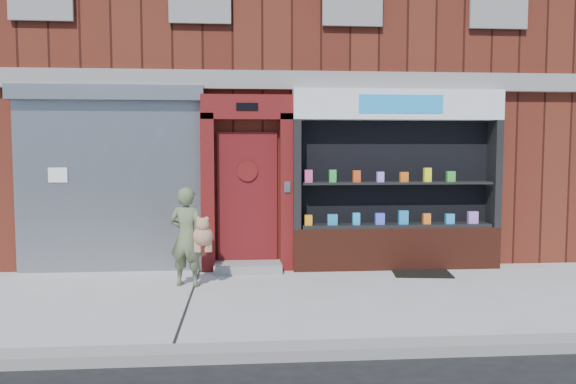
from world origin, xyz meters
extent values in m
plane|color=#9E9E99|center=(0.00, 0.00, 0.00)|extent=(80.00, 80.00, 0.00)
cube|color=gray|center=(0.00, -2.15, 0.06)|extent=(60.00, 0.30, 0.12)
cube|color=#4E1B11|center=(0.00, 6.00, 4.00)|extent=(12.00, 8.00, 8.00)
cube|color=gray|center=(0.00, 1.92, 3.15)|extent=(12.00, 0.16, 0.30)
cube|color=gray|center=(-3.00, 1.94, 1.40)|extent=(3.00, 0.10, 2.80)
cube|color=slate|center=(-3.00, 1.88, 2.92)|extent=(3.10, 0.30, 0.24)
cube|color=white|center=(-3.80, 1.88, 1.60)|extent=(0.30, 0.01, 0.24)
cube|color=#570F0F|center=(-1.40, 1.86, 1.30)|extent=(0.22, 0.28, 2.60)
cube|color=#570F0F|center=(-0.10, 1.86, 1.30)|extent=(0.22, 0.28, 2.60)
cube|color=#570F0F|center=(-0.75, 1.86, 2.70)|extent=(1.50, 0.28, 0.40)
cube|color=black|center=(-0.75, 1.71, 2.70)|extent=(0.35, 0.01, 0.12)
cube|color=#591011|center=(-0.75, 1.97, 1.20)|extent=(1.00, 0.06, 2.20)
cylinder|color=black|center=(-0.75, 1.93, 1.65)|extent=(0.28, 0.02, 0.28)
cylinder|color=#570F0F|center=(-0.75, 1.92, 1.65)|extent=(0.34, 0.02, 0.34)
cube|color=gray|center=(-0.75, 1.70, 0.07)|extent=(1.10, 0.55, 0.15)
cube|color=slate|center=(-0.10, 1.71, 1.40)|extent=(0.10, 0.02, 0.18)
cube|color=#531F13|center=(1.75, 1.80, 0.35)|extent=(3.50, 0.40, 0.70)
cube|color=black|center=(0.06, 1.80, 1.60)|extent=(0.12, 0.40, 1.80)
cube|color=black|center=(3.44, 1.80, 1.60)|extent=(0.12, 0.40, 1.80)
cube|color=black|center=(1.75, 1.99, 1.60)|extent=(3.30, 0.03, 1.80)
cube|color=black|center=(1.75, 1.80, 0.73)|extent=(3.20, 0.36, 0.06)
cube|color=black|center=(1.75, 1.80, 1.45)|extent=(3.20, 0.36, 0.04)
cube|color=white|center=(1.75, 1.80, 2.75)|extent=(3.50, 0.40, 0.50)
cube|color=#1B89CF|center=(1.75, 1.59, 2.75)|extent=(1.40, 0.01, 0.30)
cube|color=orange|center=(0.25, 1.72, 0.84)|extent=(0.12, 0.09, 0.17)
cube|color=teal|center=(0.65, 1.72, 0.85)|extent=(0.16, 0.09, 0.18)
cube|color=#2998CE|center=(1.05, 1.72, 0.86)|extent=(0.12, 0.09, 0.20)
cube|color=#4556ED|center=(1.45, 1.72, 0.86)|extent=(0.15, 0.09, 0.19)
cube|color=teal|center=(1.85, 1.72, 0.87)|extent=(0.16, 0.09, 0.23)
cube|color=orange|center=(2.25, 1.72, 0.85)|extent=(0.12, 0.09, 0.18)
cube|color=#2997CF|center=(2.65, 1.72, 0.84)|extent=(0.14, 0.09, 0.17)
cube|color=#AA72CE|center=(3.05, 1.72, 0.86)|extent=(0.16, 0.09, 0.20)
cube|color=#D5478D|center=(0.25, 1.72, 1.57)|extent=(0.13, 0.09, 0.21)
cube|color=green|center=(0.65, 1.72, 1.57)|extent=(0.11, 0.09, 0.21)
cube|color=#DA4517|center=(1.05, 1.72, 1.57)|extent=(0.12, 0.09, 0.19)
cube|color=#A684EE|center=(1.45, 1.72, 1.56)|extent=(0.11, 0.09, 0.17)
cube|color=orange|center=(1.85, 1.72, 1.55)|extent=(0.14, 0.09, 0.17)
cube|color=#F3F319|center=(2.25, 1.72, 1.59)|extent=(0.12, 0.09, 0.23)
cube|color=green|center=(2.65, 1.72, 1.56)|extent=(0.14, 0.09, 0.18)
imported|color=#5D6B46|center=(-1.65, 0.83, 0.73)|extent=(0.62, 0.50, 1.46)
sphere|color=#A87354|center=(-1.41, 0.68, 0.77)|extent=(0.29, 0.29, 0.29)
sphere|color=#A87354|center=(-1.41, 0.64, 0.94)|extent=(0.19, 0.19, 0.19)
sphere|color=#A87354|center=(-1.46, 0.64, 1.02)|extent=(0.07, 0.07, 0.07)
sphere|color=#A87354|center=(-1.35, 0.64, 1.02)|extent=(0.07, 0.07, 0.07)
cylinder|color=#A87354|center=(-1.50, 0.68, 0.62)|extent=(0.07, 0.07, 0.17)
cylinder|color=#A87354|center=(-1.31, 0.68, 0.62)|extent=(0.07, 0.07, 0.17)
cylinder|color=#A87354|center=(-1.46, 0.67, 0.62)|extent=(0.07, 0.07, 0.17)
cylinder|color=#A87354|center=(-1.35, 0.67, 0.62)|extent=(0.07, 0.07, 0.17)
cube|color=black|center=(2.05, 1.33, 0.01)|extent=(0.99, 0.76, 0.02)
camera|label=1|loc=(-0.82, -7.42, 2.01)|focal=35.00mm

